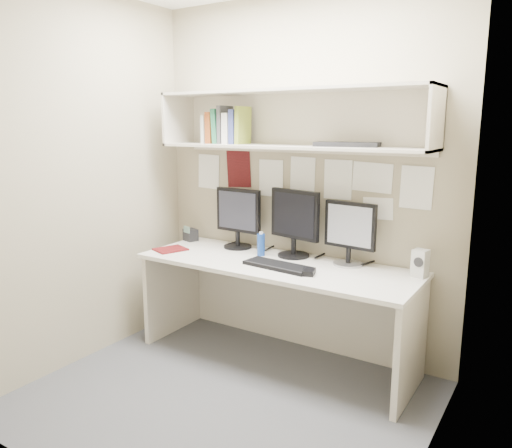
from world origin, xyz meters
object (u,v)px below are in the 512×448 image
Objects in this scene: desk at (276,311)px; keyboard at (278,266)px; monitor_left at (238,216)px; monitor_center at (294,221)px; speaker at (420,263)px; desk_phone at (190,235)px; maroon_notebook at (170,249)px; monitor_right at (350,231)px.

keyboard reaches higher than desk.
desk is at bearing -22.32° from monitor_left.
speaker is (0.92, -0.02, -0.18)m from monitor_center.
speaker is (0.86, 0.30, 0.08)m from keyboard.
desk_phone is at bearing 168.20° from desk.
maroon_notebook is (-1.80, -0.34, -0.08)m from speaker.
maroon_notebook is at bearing -158.60° from monitor_right.
monitor_left is 2.64× the size of speaker.
speaker is 1.88m from desk_phone.
monitor_center is 1.12× the size of monitor_right.
maroon_notebook is at bearing -59.42° from desk_phone.
speaker is at bearing 24.89° from keyboard.
monitor_right reaches higher than desk.
speaker is 0.78× the size of maroon_notebook.
keyboard is 1.06m from desk_phone.
maroon_notebook is 1.76× the size of desk_phone.
monitor_right reaches higher than maroon_notebook.
monitor_left reaches higher than desk_phone.
desk is 4.09× the size of keyboard.
monitor_right is 0.55m from keyboard.
monitor_left is 0.95× the size of keyboard.
desk is 15.44× the size of desk_phone.
desk is at bearing -147.83° from monitor_right.
monitor_left is 3.60× the size of desk_phone.
keyboard is (0.08, -0.10, 0.38)m from desk.
monitor_right is 0.51m from speaker.
keyboard is 2.15× the size of maroon_notebook.
monitor_right is at bearing 25.88° from desk.
speaker reaches higher than desk_phone.
speaker is (0.49, -0.02, -0.15)m from monitor_right.
monitor_right is at bearing -171.98° from speaker.
monitor_center is (0.02, 0.22, 0.63)m from desk.
keyboard is (0.05, -0.32, -0.25)m from monitor_center.
monitor_right is at bearing 18.75° from desk_phone.
speaker is 1.84m from maroon_notebook.
monitor_left is at bearing -170.54° from speaker.
monitor_center is at bearing 19.16° from desk_phone.
desk is 0.81m from monitor_left.
monitor_left is (-0.47, 0.22, 0.62)m from desk.
speaker is at bearing 10.28° from monitor_center.
keyboard is at bearing -150.41° from speaker.
monitor_left is 1.42m from speaker.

